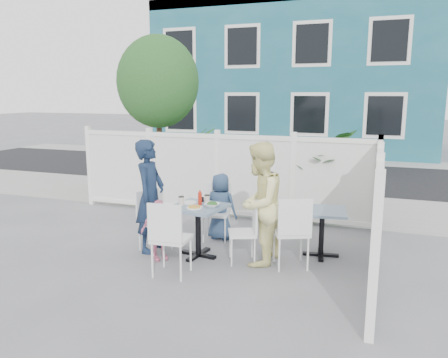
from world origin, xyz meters
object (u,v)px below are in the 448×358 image
(chair_back, at_px, (217,207))
(chair_near, at_px, (169,234))
(chair_right, at_px, (248,228))
(toddler, at_px, (158,230))
(main_table, at_px, (198,217))
(spare_table, at_px, (322,220))
(woman, at_px, (259,204))
(man, at_px, (150,196))
(chair_left, at_px, (152,216))
(boy, at_px, (221,207))
(utility_cabinet, at_px, (137,165))

(chair_back, distance_m, chair_near, 1.66)
(chair_right, relative_size, toddler, 0.98)
(main_table, relative_size, spare_table, 1.10)
(chair_near, bearing_deg, woman, 37.65)
(chair_near, distance_m, man, 1.11)
(chair_left, xyz_separation_m, man, (0.00, -0.04, 0.32))
(spare_table, bearing_deg, toddler, -157.14)
(spare_table, xyz_separation_m, chair_near, (-1.76, -1.42, 0.04))
(boy, bearing_deg, chair_near, 90.22)
(spare_table, xyz_separation_m, chair_right, (-0.96, -0.58, -0.04))
(chair_left, height_order, boy, boy)
(man, height_order, woman, woman)
(chair_near, xyz_separation_m, toddler, (-0.42, 0.50, -0.14))
(man, bearing_deg, chair_back, -47.92)
(boy, bearing_deg, main_table, 91.07)
(chair_back, relative_size, toddler, 1.03)
(toddler, bearing_deg, man, 84.82)
(chair_left, relative_size, toddler, 1.03)
(utility_cabinet, distance_m, man, 4.41)
(spare_table, xyz_separation_m, toddler, (-2.18, -0.92, -0.10))
(chair_right, bearing_deg, chair_left, 67.57)
(main_table, relative_size, chair_back, 0.90)
(chair_left, xyz_separation_m, chair_back, (0.76, 0.80, 0.00))
(utility_cabinet, distance_m, chair_left, 4.36)
(chair_back, distance_m, woman, 1.26)
(man, xyz_separation_m, toddler, (0.29, -0.31, -0.40))
(chair_back, bearing_deg, woman, 130.29)
(boy, bearing_deg, woman, 141.11)
(utility_cabinet, bearing_deg, boy, -33.23)
(main_table, bearing_deg, chair_right, 2.32)
(chair_right, relative_size, chair_near, 0.86)
(chair_near, relative_size, boy, 0.92)
(boy, bearing_deg, man, 49.98)
(chair_left, distance_m, chair_right, 1.51)
(spare_table, xyz_separation_m, chair_back, (-1.71, 0.24, -0.01))
(chair_left, xyz_separation_m, toddler, (0.29, -0.35, -0.09))
(boy, height_order, toddler, boy)
(chair_left, distance_m, woman, 1.71)
(main_table, bearing_deg, chair_near, -94.52)
(chair_right, xyz_separation_m, woman, (0.16, 0.02, 0.35))
(main_table, bearing_deg, spare_table, 19.65)
(toddler, bearing_deg, chair_back, 19.94)
(woman, bearing_deg, main_table, -77.99)
(chair_right, height_order, woman, woman)
(toddler, bearing_deg, chair_left, 81.37)
(main_table, relative_size, man, 0.49)
(main_table, distance_m, chair_near, 0.82)
(chair_left, xyz_separation_m, woman, (1.67, 0.01, 0.33))
(man, distance_m, woman, 1.67)
(spare_table, relative_size, chair_back, 0.82)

